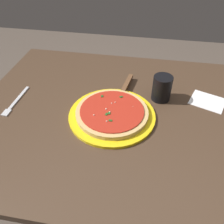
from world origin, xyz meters
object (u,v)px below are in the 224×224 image
at_px(napkin_folded_right, 207,101).
at_px(serving_plate, 112,115).
at_px(pizza, 112,112).
at_px(fork, 15,102).
at_px(pizza_server, 124,89).
at_px(cup_tall_drink, 162,88).

bearing_deg(napkin_folded_right, serving_plate, 22.83).
bearing_deg(serving_plate, pizza, 0.51).
height_order(serving_plate, fork, serving_plate).
distance_m(pizza_server, napkin_folded_right, 0.33).
relative_size(pizza, cup_tall_drink, 2.61).
xyz_separation_m(serving_plate, cup_tall_drink, (-0.17, -0.14, 0.04)).
bearing_deg(cup_tall_drink, serving_plate, 38.80).
height_order(pizza_server, napkin_folded_right, pizza_server).
relative_size(pizza_server, fork, 1.20).
xyz_separation_m(serving_plate, pizza, (0.00, 0.00, 0.01)).
relative_size(serving_plate, pizza, 1.20).
bearing_deg(pizza_server, napkin_folded_right, 179.10).
distance_m(pizza, napkin_folded_right, 0.38).
bearing_deg(fork, cup_tall_drink, -167.27).
bearing_deg(napkin_folded_right, cup_tall_drink, 3.65).
bearing_deg(pizza, serving_plate, -179.49).
bearing_deg(serving_plate, napkin_folded_right, -157.17).
distance_m(cup_tall_drink, napkin_folded_right, 0.19).
bearing_deg(napkin_folded_right, pizza, 22.83).
distance_m(serving_plate, fork, 0.38).
relative_size(pizza_server, cup_tall_drink, 2.25).
bearing_deg(pizza_server, fork, 19.21).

